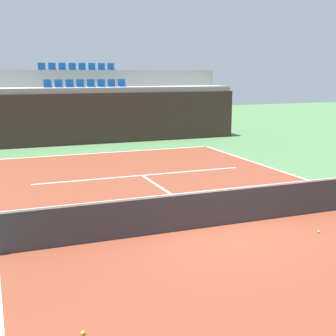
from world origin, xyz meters
The scene contains 13 objects.
ground_plane centered at (0.00, 0.00, 0.00)m, with size 80.00×80.00×0.00m, color #477042.
court_surface centered at (0.00, 0.00, 0.01)m, with size 11.00×24.00×0.01m, color brown.
baseline_far centered at (0.00, 11.95, 0.01)m, with size 11.00×0.10×0.00m, color white.
service_line_far centered at (0.00, 6.40, 0.01)m, with size 8.26×0.10×0.00m, color white.
centre_service_line centered at (0.00, 3.20, 0.01)m, with size 0.10×6.40×0.00m, color white.
back_wall centered at (0.00, 15.11, 1.40)m, with size 17.31×0.30×2.80m, color #33231E.
stands_tier_lower centered at (0.00, 16.46, 1.54)m, with size 17.31×2.40×3.09m, color #9E9E99.
stands_tier_upper centered at (0.00, 18.86, 2.03)m, with size 17.31×2.40×4.05m, color #9E9E99.
seating_row_lower centered at (0.00, 16.55, 3.21)m, with size 4.71×0.44×0.44m.
seating_row_upper centered at (0.00, 18.95, 4.18)m, with size 4.71×0.44×0.44m.
tennis_net centered at (0.00, 0.00, 0.51)m, with size 11.08×0.08×1.07m.
tennis_ball_1 centered at (-4.29, -3.77, 0.04)m, with size 0.07×0.07×0.07m, color #CCE033.
tennis_ball_2 centered at (2.04, -1.38, 0.04)m, with size 0.07×0.07×0.07m, color #CCE033.
Camera 1 is at (-5.40, -10.12, 3.90)m, focal length 49.32 mm.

